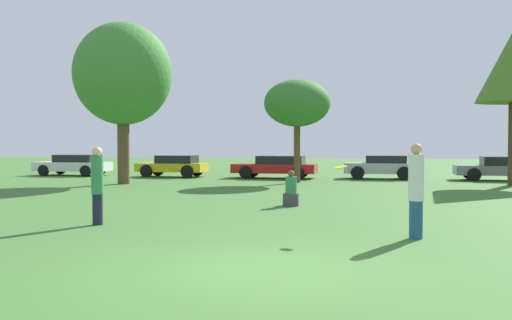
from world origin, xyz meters
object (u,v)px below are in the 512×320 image
at_px(bystander_sitting, 291,191).
at_px(parked_car_red, 276,166).
at_px(tree_0, 123,75).
at_px(person_thrower, 97,184).
at_px(parked_car_white, 74,164).
at_px(parked_car_silver, 382,166).
at_px(person_catcher, 416,190).
at_px(frisbee, 341,167).
at_px(tree_1, 297,104).
at_px(parked_car_yellow, 174,165).
at_px(parked_car_grey, 502,168).

height_order(bystander_sitting, parked_car_red, parked_car_red).
bearing_deg(bystander_sitting, tree_0, 138.95).
height_order(person_thrower, bystander_sitting, person_thrower).
xyz_separation_m(parked_car_white, parked_car_silver, (17.81, -0.01, 0.02)).
bearing_deg(person_catcher, frisbee, 1.18).
bearing_deg(parked_car_white, tree_0, 136.98).
bearing_deg(bystander_sitting, person_catcher, -59.70).
height_order(person_catcher, tree_1, tree_1).
height_order(tree_1, parked_car_yellow, tree_1).
distance_m(person_thrower, tree_1, 15.16).
distance_m(tree_0, parked_car_red, 9.53).
bearing_deg(tree_0, parked_car_yellow, 83.76).
relative_size(person_catcher, parked_car_silver, 0.49).
bearing_deg(person_catcher, parked_car_white, -41.84).
height_order(tree_1, parked_car_silver, tree_1).
distance_m(frisbee, bystander_sitting, 5.56).
bearing_deg(tree_0, person_catcher, -47.51).
xyz_separation_m(parked_car_yellow, parked_car_red, (5.91, -0.18, 0.00)).
bearing_deg(bystander_sitting, parked_car_silver, 75.74).
xyz_separation_m(bystander_sitting, parked_car_white, (-14.39, 13.44, 0.21)).
relative_size(tree_0, parked_car_silver, 1.94).
distance_m(bystander_sitting, parked_car_white, 19.69).
distance_m(person_thrower, parked_car_grey, 22.31).
xyz_separation_m(tree_0, parked_car_white, (-5.65, 5.82, -4.47)).
bearing_deg(tree_1, frisbee, -80.95).
bearing_deg(parked_car_grey, parked_car_white, 2.03).
distance_m(parked_car_yellow, parked_car_red, 5.91).
bearing_deg(parked_car_yellow, parked_car_white, 0.12).
distance_m(person_thrower, bystander_sitting, 6.23).
xyz_separation_m(person_thrower, parked_car_yellow, (-4.07, 17.83, -0.30)).
xyz_separation_m(parked_car_white, parked_car_yellow, (6.25, -0.30, 0.00)).
distance_m(person_thrower, parked_car_white, 20.86).
height_order(tree_1, parked_car_white, tree_1).
height_order(bystander_sitting, tree_0, tree_0).
bearing_deg(person_catcher, parked_car_silver, -85.75).
bearing_deg(bystander_sitting, person_thrower, -130.94).
height_order(tree_0, parked_car_white, tree_0).
relative_size(frisbee, parked_car_yellow, 0.07).
relative_size(tree_0, tree_1, 1.51).
bearing_deg(tree_1, bystander_sitting, -85.38).
bearing_deg(tree_1, parked_car_white, 165.17).
bearing_deg(parked_car_yellow, bystander_sitting, 124.62).
bearing_deg(parked_car_silver, bystander_sitting, 78.57).
height_order(parked_car_red, parked_car_silver, parked_car_silver).
height_order(parked_car_white, parked_car_grey, parked_car_white).
bearing_deg(person_catcher, bystander_sitting, -54.55).
height_order(person_thrower, parked_car_silver, person_thrower).
distance_m(tree_1, parked_car_silver, 6.37).
bearing_deg(parked_car_white, person_thrower, 122.51).
bearing_deg(parked_car_silver, tree_1, 43.32).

